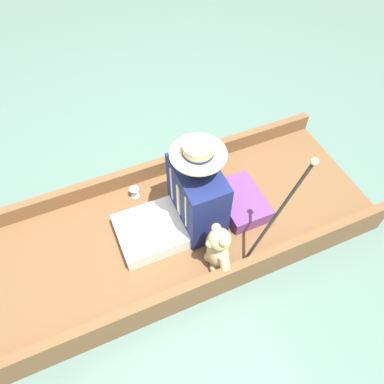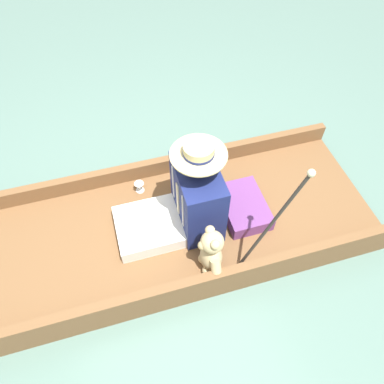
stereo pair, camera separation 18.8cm
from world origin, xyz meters
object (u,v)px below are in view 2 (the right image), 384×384
(teddy_bear, at_px, (211,252))
(wine_glass, at_px, (139,186))
(walking_cane, at_px, (276,218))
(seated_person, at_px, (187,200))

(teddy_bear, relative_size, wine_glass, 4.69)
(wine_glass, height_order, walking_cane, walking_cane)
(teddy_bear, bearing_deg, wine_glass, 23.12)
(seated_person, xyz_separation_m, walking_cane, (-0.43, -0.40, 0.25))
(seated_person, distance_m, walking_cane, 0.64)
(wine_glass, bearing_deg, seated_person, -144.33)
(teddy_bear, distance_m, walking_cane, 0.49)
(walking_cane, bearing_deg, seated_person, 42.84)
(wine_glass, distance_m, walking_cane, 1.15)
(wine_glass, xyz_separation_m, walking_cane, (-0.81, -0.67, 0.45))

